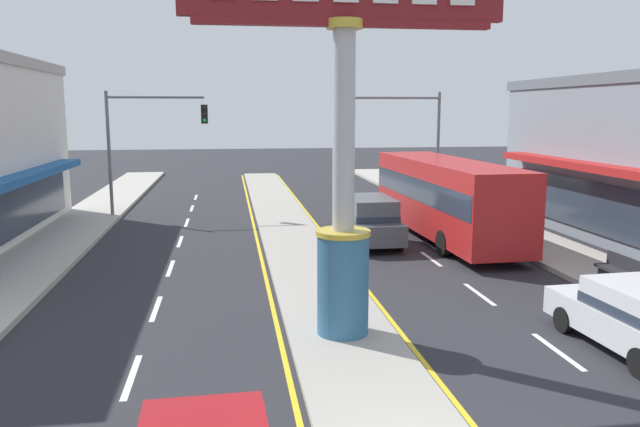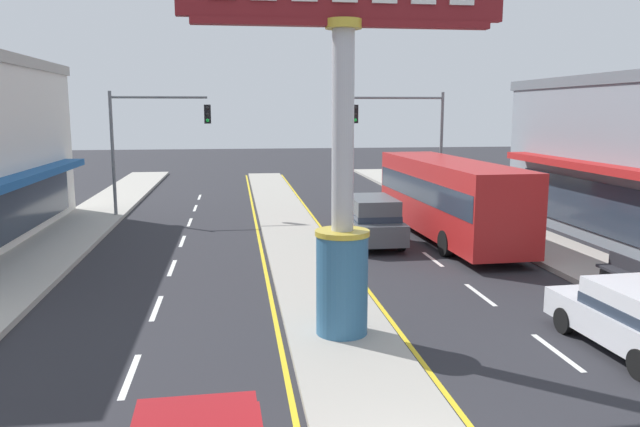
# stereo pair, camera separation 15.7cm
# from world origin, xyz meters

# --- Properties ---
(median_strip) EXTENTS (2.55, 52.00, 0.14)m
(median_strip) POSITION_xyz_m (0.00, 18.00, 0.07)
(median_strip) COLOR #A39E93
(median_strip) RESTS_ON ground
(sidewalk_left) EXTENTS (2.98, 60.00, 0.18)m
(sidewalk_left) POSITION_xyz_m (-9.36, 16.00, 0.09)
(sidewalk_left) COLOR #ADA89E
(sidewalk_left) RESTS_ON ground
(sidewalk_right) EXTENTS (2.98, 60.00, 0.18)m
(sidewalk_right) POSITION_xyz_m (9.36, 16.00, 0.09)
(sidewalk_right) COLOR #ADA89E
(sidewalk_right) RESTS_ON ground
(lane_markings) EXTENTS (9.29, 52.00, 0.01)m
(lane_markings) POSITION_xyz_m (0.00, 16.65, 0.00)
(lane_markings) COLOR silver
(lane_markings) RESTS_ON ground
(district_sign) EXTENTS (7.10, 1.25, 8.68)m
(district_sign) POSITION_xyz_m (0.00, 6.28, 4.62)
(district_sign) COLOR #33668C
(district_sign) RESTS_ON median_strip
(traffic_light_left_side) EXTENTS (4.86, 0.46, 6.20)m
(traffic_light_left_side) POSITION_xyz_m (-6.51, 24.08, 4.25)
(traffic_light_left_side) COLOR slate
(traffic_light_left_side) RESTS_ON ground
(traffic_light_right_side) EXTENTS (4.86, 0.46, 6.20)m
(traffic_light_right_side) POSITION_xyz_m (6.51, 23.89, 4.25)
(traffic_light_right_side) COLOR slate
(traffic_light_right_side) RESTS_ON ground
(sedan_far_right_lane) EXTENTS (2.01, 4.39, 1.53)m
(sedan_far_right_lane) POSITION_xyz_m (6.23, 4.57, 0.79)
(sedan_far_right_lane) COLOR silver
(sedan_far_right_lane) RESTS_ON ground
(suv_near_left_lane) EXTENTS (2.00, 4.62, 1.90)m
(suv_near_left_lane) POSITION_xyz_m (2.93, 16.42, 0.98)
(suv_near_left_lane) COLOR #4C5156
(suv_near_left_lane) RESTS_ON ground
(bus_mid_left_lane) EXTENTS (2.88, 11.27, 3.26)m
(bus_mid_left_lane) POSITION_xyz_m (6.22, 16.95, 1.87)
(bus_mid_left_lane) COLOR #B21E1E
(bus_mid_left_lane) RESTS_ON ground
(street_bench) EXTENTS (0.48, 1.60, 0.88)m
(street_bench) POSITION_xyz_m (8.74, 8.91, 0.65)
(street_bench) COLOR #232328
(street_bench) RESTS_ON sidewalk_right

